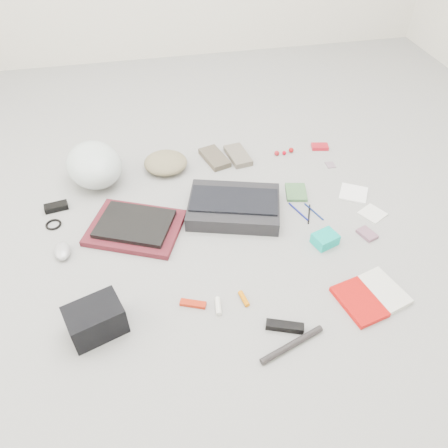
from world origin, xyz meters
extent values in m
plane|color=gray|center=(0.00, 0.00, 0.00)|extent=(4.00, 4.00, 0.00)
cube|color=#232226|center=(0.07, 0.12, 0.04)|extent=(0.49, 0.41, 0.07)
cube|color=black|center=(0.07, 0.12, 0.08)|extent=(0.44, 0.29, 0.01)
cube|color=maroon|center=(-0.39, 0.10, 0.01)|extent=(0.49, 0.44, 0.03)
cube|color=black|center=(-0.39, 0.10, 0.04)|extent=(0.39, 0.34, 0.02)
ellipsoid|color=silver|center=(-0.56, 0.51, 0.10)|extent=(0.36, 0.40, 0.20)
ellipsoid|color=#867958|center=(-0.20, 0.54, 0.04)|extent=(0.29, 0.28, 0.08)
cube|color=brown|center=(0.07, 0.56, 0.02)|extent=(0.15, 0.22, 0.03)
cube|color=#716759|center=(0.20, 0.56, 0.01)|extent=(0.13, 0.21, 0.03)
cube|color=black|center=(-0.75, 0.32, 0.01)|extent=(0.11, 0.07, 0.03)
torus|color=black|center=(-0.76, 0.21, 0.01)|extent=(0.09, 0.09, 0.01)
ellipsoid|color=#A7A7AC|center=(-0.71, 0.01, 0.02)|extent=(0.08, 0.12, 0.04)
cube|color=black|center=(-0.56, -0.41, 0.06)|extent=(0.23, 0.19, 0.13)
cube|color=#A81E09|center=(-0.20, -0.37, 0.01)|extent=(0.10, 0.06, 0.02)
cylinder|color=silver|center=(-0.11, -0.40, 0.01)|extent=(0.03, 0.08, 0.02)
cylinder|color=orange|center=(0.00, -0.39, 0.01)|extent=(0.03, 0.07, 0.02)
cube|color=black|center=(0.11, -0.55, 0.01)|extent=(0.14, 0.08, 0.03)
cylinder|color=black|center=(0.12, -0.62, 0.01)|extent=(0.26, 0.11, 0.02)
cube|color=red|center=(0.43, -0.50, 0.01)|extent=(0.18, 0.23, 0.02)
cube|color=silver|center=(0.54, -0.46, 0.01)|extent=(0.18, 0.23, 0.02)
cube|color=#406B3E|center=(0.41, 0.20, 0.01)|extent=(0.13, 0.15, 0.02)
cylinder|color=navy|center=(0.37, 0.06, 0.00)|extent=(0.06, 0.14, 0.01)
cylinder|color=black|center=(0.42, 0.03, 0.00)|extent=(0.06, 0.13, 0.01)
cylinder|color=navy|center=(0.45, 0.04, 0.00)|extent=(0.05, 0.13, 0.01)
cube|color=#05BEAA|center=(0.42, -0.16, 0.03)|extent=(0.12, 0.11, 0.05)
cube|color=#8B5E73|center=(0.63, -0.15, 0.01)|extent=(0.08, 0.10, 0.02)
cube|color=white|center=(0.69, 0.13, 0.00)|extent=(0.18, 0.18, 0.01)
cube|color=silver|center=(0.72, -0.03, 0.00)|extent=(0.14, 0.14, 0.01)
sphere|color=#AA171F|center=(0.41, 0.54, 0.01)|extent=(0.04, 0.04, 0.03)
sphere|color=#BA0013|center=(0.45, 0.53, 0.01)|extent=(0.02, 0.02, 0.02)
sphere|color=#A00D10|center=(0.50, 0.55, 0.01)|extent=(0.03, 0.03, 0.03)
cube|color=red|center=(0.67, 0.56, 0.01)|extent=(0.10, 0.08, 0.02)
cube|color=gray|center=(0.67, 0.39, 0.00)|extent=(0.05, 0.06, 0.00)
camera|label=1|loc=(-0.29, -1.39, 1.39)|focal=35.00mm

